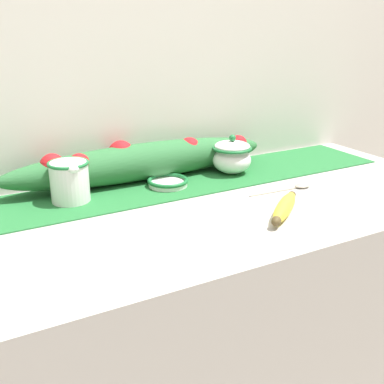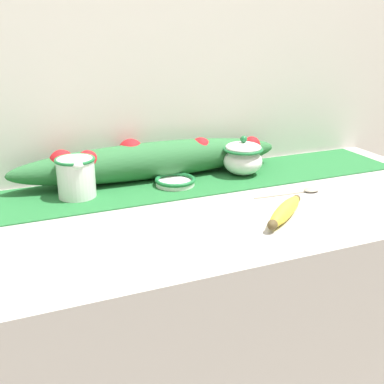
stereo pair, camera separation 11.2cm
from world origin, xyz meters
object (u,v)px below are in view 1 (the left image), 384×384
object	(u,v)px
cream_pitcher	(69,180)
spoon	(299,187)
sugar_bowl	(232,156)
small_dish	(168,182)
banana	(284,207)

from	to	relation	value
cream_pitcher	spoon	xyz separation A→B (m)	(0.56, -0.20, -0.05)
sugar_bowl	spoon	xyz separation A→B (m)	(0.09, -0.19, -0.05)
small_dish	sugar_bowl	bearing A→B (deg)	3.73
banana	spoon	xyz separation A→B (m)	(0.15, 0.13, -0.01)
cream_pitcher	small_dish	bearing A→B (deg)	-3.37
sugar_bowl	small_dish	world-z (taller)	sugar_bowl
small_dish	banana	distance (m)	0.34
sugar_bowl	small_dish	size ratio (longest dim) A/B	1.03
cream_pitcher	sugar_bowl	xyz separation A→B (m)	(0.48, -0.00, -0.00)
small_dish	banana	bearing A→B (deg)	-63.91
cream_pitcher	sugar_bowl	distance (m)	0.48
sugar_bowl	spoon	size ratio (longest dim) A/B	0.61
sugar_bowl	banana	world-z (taller)	sugar_bowl
cream_pitcher	spoon	world-z (taller)	cream_pitcher
small_dish	banana	world-z (taller)	banana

